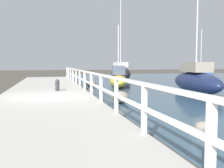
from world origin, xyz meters
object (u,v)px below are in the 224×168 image
at_px(sailboat_navy, 196,81).
at_px(sailboat_black, 121,73).
at_px(sailboat_yellow, 118,80).
at_px(mooring_bollard, 57,85).
at_px(sailboat_blue, 201,74).

height_order(sailboat_navy, sailboat_black, sailboat_black).
xyz_separation_m(sailboat_yellow, sailboat_navy, (3.41, -4.74, 0.17)).
distance_m(mooring_bollard, sailboat_navy, 7.94).
xyz_separation_m(mooring_bollard, sailboat_blue, (15.51, 10.67, 0.06)).
distance_m(mooring_bollard, sailboat_blue, 18.82).
xyz_separation_m(mooring_bollard, sailboat_yellow, (4.49, 3.89, -0.00)).
bearing_deg(sailboat_blue, mooring_bollard, -151.65).
distance_m(mooring_bollard, sailboat_black, 12.98).
distance_m(sailboat_blue, sailboat_navy, 13.80).
distance_m(sailboat_blue, sailboat_black, 8.85).
relative_size(sailboat_yellow, sailboat_navy, 0.64).
bearing_deg(sailboat_blue, sailboat_yellow, -154.58).
xyz_separation_m(sailboat_yellow, sailboat_black, (2.18, 7.24, 0.23)).
height_order(mooring_bollard, sailboat_yellow, sailboat_yellow).
bearing_deg(sailboat_navy, mooring_bollard, -178.18).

